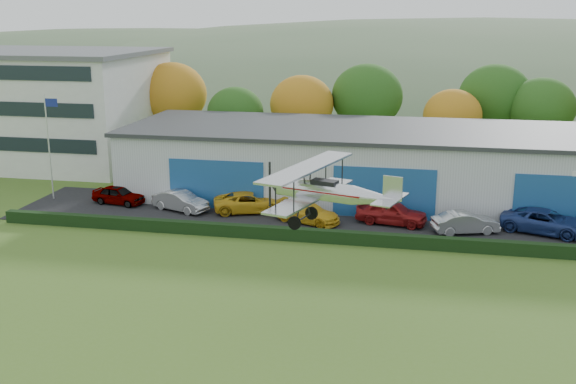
% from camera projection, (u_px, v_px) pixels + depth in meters
% --- Properties ---
extents(ground, '(300.00, 300.00, 0.00)m').
position_uv_depth(ground, '(222.00, 371.00, 26.96)').
color(ground, '#496C22').
rests_on(ground, ground).
extents(apron, '(48.00, 9.00, 0.05)m').
position_uv_depth(apron, '(353.00, 220.00, 46.27)').
color(apron, black).
rests_on(apron, ground).
extents(hedge, '(46.00, 0.60, 0.80)m').
position_uv_depth(hedge, '(345.00, 237.00, 41.63)').
color(hedge, black).
rests_on(hedge, ground).
extents(hangar, '(40.60, 12.60, 5.30)m').
position_uv_depth(hangar, '(389.00, 163.00, 51.82)').
color(hangar, '#B2B7BC').
rests_on(hangar, ground).
extents(office_block, '(20.60, 15.60, 10.40)m').
position_uv_depth(office_block, '(44.00, 106.00, 64.09)').
color(office_block, silver).
rests_on(office_block, ground).
extents(flagpole, '(1.05, 0.10, 8.00)m').
position_uv_depth(flagpole, '(49.00, 138.00, 50.35)').
color(flagpole, silver).
rests_on(flagpole, ground).
extents(tree_belt, '(75.70, 13.22, 10.12)m').
position_uv_depth(tree_belt, '(354.00, 102.00, 63.82)').
color(tree_belt, '#3D2614').
rests_on(tree_belt, ground).
extents(distant_hills, '(430.00, 196.00, 56.00)m').
position_uv_depth(distant_hills, '(373.00, 126.00, 163.76)').
color(distant_hills, '#4C6642').
rests_on(distant_hills, ground).
extents(car_0, '(4.22, 2.30, 1.36)m').
position_uv_depth(car_0, '(119.00, 195.00, 50.04)').
color(car_0, gray).
rests_on(car_0, apron).
extents(car_1, '(4.54, 2.96, 1.41)m').
position_uv_depth(car_1, '(181.00, 201.00, 48.33)').
color(car_1, silver).
rests_on(car_1, apron).
extents(car_2, '(5.63, 3.82, 1.43)m').
position_uv_depth(car_2, '(250.00, 202.00, 48.00)').
color(car_2, gold).
rests_on(car_2, apron).
extents(car_3, '(4.99, 3.36, 1.34)m').
position_uv_depth(car_3, '(307.00, 213.00, 45.66)').
color(car_3, gold).
rests_on(car_3, apron).
extents(car_4, '(4.99, 2.72, 1.61)m').
position_uv_depth(car_4, '(392.00, 212.00, 45.26)').
color(car_4, maroon).
rests_on(car_4, apron).
extents(car_5, '(4.50, 2.81, 1.40)m').
position_uv_depth(car_5, '(465.00, 223.00, 43.42)').
color(car_5, silver).
rests_on(car_5, apron).
extents(car_6, '(5.99, 4.22, 1.52)m').
position_uv_depth(car_6, '(545.00, 222.00, 43.42)').
color(car_6, navy).
rests_on(car_6, apron).
extents(biplane, '(6.30, 7.13, 2.67)m').
position_uv_depth(biplane, '(326.00, 190.00, 29.07)').
color(biplane, silver).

